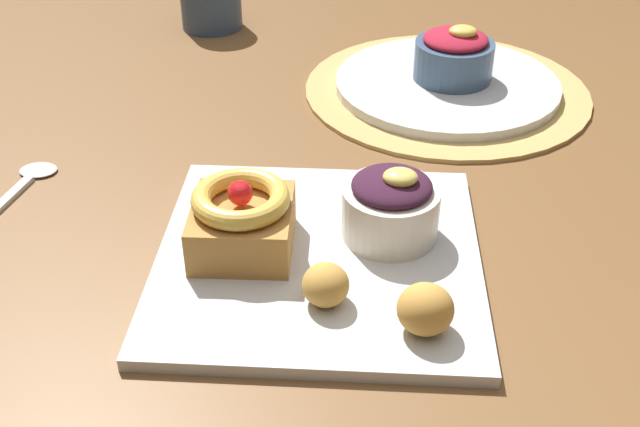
{
  "coord_description": "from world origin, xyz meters",
  "views": [
    {
      "loc": [
        0.03,
        -0.73,
        1.17
      ],
      "look_at": [
        -0.01,
        -0.15,
        0.77
      ],
      "focal_mm": 44.15,
      "sensor_mm": 36.0,
      "label": 1
    }
  ],
  "objects_px": {
    "fritter_front": "(332,285)",
    "fritter_middle": "(425,309)",
    "back_ramekin": "(454,55)",
    "back_plate": "(447,84)",
    "spoon": "(24,183)",
    "coffee_mug": "(211,1)",
    "front_plate": "(319,258)",
    "cake_slice": "(242,219)",
    "berry_ramekin": "(391,206)"
  },
  "relations": [
    {
      "from": "fritter_front",
      "to": "fritter_middle",
      "type": "xyz_separation_m",
      "value": [
        0.07,
        -0.03,
        0.0
      ]
    },
    {
      "from": "fritter_middle",
      "to": "back_ramekin",
      "type": "bearing_deg",
      "value": 82.9
    },
    {
      "from": "fritter_front",
      "to": "back_plate",
      "type": "height_order",
      "value": "fritter_front"
    },
    {
      "from": "fritter_middle",
      "to": "back_plate",
      "type": "distance_m",
      "value": 0.46
    },
    {
      "from": "fritter_middle",
      "to": "back_plate",
      "type": "height_order",
      "value": "fritter_middle"
    },
    {
      "from": "spoon",
      "to": "coffee_mug",
      "type": "height_order",
      "value": "coffee_mug"
    },
    {
      "from": "back_plate",
      "to": "coffee_mug",
      "type": "xyz_separation_m",
      "value": [
        -0.33,
        0.2,
        0.03
      ]
    },
    {
      "from": "coffee_mug",
      "to": "back_ramekin",
      "type": "bearing_deg",
      "value": -30.31
    },
    {
      "from": "spoon",
      "to": "back_plate",
      "type": "bearing_deg",
      "value": -50.32
    },
    {
      "from": "front_plate",
      "to": "fritter_middle",
      "type": "height_order",
      "value": "fritter_middle"
    },
    {
      "from": "front_plate",
      "to": "cake_slice",
      "type": "relative_size",
      "value": 3.06
    },
    {
      "from": "back_plate",
      "to": "spoon",
      "type": "xyz_separation_m",
      "value": [
        -0.45,
        -0.25,
        -0.01
      ]
    },
    {
      "from": "spoon",
      "to": "coffee_mug",
      "type": "relative_size",
      "value": 1.42
    },
    {
      "from": "cake_slice",
      "to": "back_ramekin",
      "type": "height_order",
      "value": "back_ramekin"
    },
    {
      "from": "front_plate",
      "to": "spoon",
      "type": "xyz_separation_m",
      "value": [
        -0.31,
        0.11,
        -0.0
      ]
    },
    {
      "from": "front_plate",
      "to": "fritter_front",
      "type": "bearing_deg",
      "value": -77.58
    },
    {
      "from": "fritter_front",
      "to": "coffee_mug",
      "type": "bearing_deg",
      "value": 108.35
    },
    {
      "from": "back_plate",
      "to": "coffee_mug",
      "type": "bearing_deg",
      "value": 148.57
    },
    {
      "from": "fritter_front",
      "to": "coffee_mug",
      "type": "distance_m",
      "value": 0.66
    },
    {
      "from": "fritter_middle",
      "to": "back_ramekin",
      "type": "relative_size",
      "value": 0.46
    },
    {
      "from": "cake_slice",
      "to": "fritter_middle",
      "type": "relative_size",
      "value": 2.1
    },
    {
      "from": "front_plate",
      "to": "spoon",
      "type": "height_order",
      "value": "front_plate"
    },
    {
      "from": "cake_slice",
      "to": "back_ramekin",
      "type": "bearing_deg",
      "value": 59.42
    },
    {
      "from": "berry_ramekin",
      "to": "spoon",
      "type": "distance_m",
      "value": 0.38
    },
    {
      "from": "fritter_middle",
      "to": "back_ramekin",
      "type": "height_order",
      "value": "back_ramekin"
    },
    {
      "from": "berry_ramekin",
      "to": "fritter_front",
      "type": "relative_size",
      "value": 2.22
    },
    {
      "from": "fritter_middle",
      "to": "spoon",
      "type": "bearing_deg",
      "value": 152.79
    },
    {
      "from": "front_plate",
      "to": "berry_ramekin",
      "type": "relative_size",
      "value": 3.25
    },
    {
      "from": "spoon",
      "to": "coffee_mug",
      "type": "bearing_deg",
      "value": -3.7
    },
    {
      "from": "fritter_front",
      "to": "back_plate",
      "type": "relative_size",
      "value": 0.14
    },
    {
      "from": "cake_slice",
      "to": "berry_ramekin",
      "type": "relative_size",
      "value": 1.06
    },
    {
      "from": "cake_slice",
      "to": "spoon",
      "type": "relative_size",
      "value": 0.74
    },
    {
      "from": "back_plate",
      "to": "spoon",
      "type": "height_order",
      "value": "back_plate"
    },
    {
      "from": "cake_slice",
      "to": "back_plate",
      "type": "xyz_separation_m",
      "value": [
        0.21,
        0.35,
        -0.03
      ]
    },
    {
      "from": "cake_slice",
      "to": "coffee_mug",
      "type": "height_order",
      "value": "same"
    },
    {
      "from": "back_plate",
      "to": "coffee_mug",
      "type": "relative_size",
      "value": 3.15
    },
    {
      "from": "fritter_front",
      "to": "back_ramekin",
      "type": "bearing_deg",
      "value": 73.08
    },
    {
      "from": "front_plate",
      "to": "berry_ramekin",
      "type": "height_order",
      "value": "berry_ramekin"
    },
    {
      "from": "berry_ramekin",
      "to": "fritter_middle",
      "type": "distance_m",
      "value": 0.13
    },
    {
      "from": "front_plate",
      "to": "coffee_mug",
      "type": "xyz_separation_m",
      "value": [
        -0.19,
        0.56,
        0.03
      ]
    },
    {
      "from": "front_plate",
      "to": "coffee_mug",
      "type": "bearing_deg",
      "value": 109.03
    },
    {
      "from": "fritter_front",
      "to": "coffee_mug",
      "type": "xyz_separation_m",
      "value": [
        -0.21,
        0.63,
        0.01
      ]
    },
    {
      "from": "fritter_middle",
      "to": "back_plate",
      "type": "xyz_separation_m",
      "value": [
        0.05,
        0.45,
        -0.02
      ]
    },
    {
      "from": "berry_ramekin",
      "to": "front_plate",
      "type": "bearing_deg",
      "value": -153.34
    },
    {
      "from": "front_plate",
      "to": "cake_slice",
      "type": "xyz_separation_m",
      "value": [
        -0.07,
        0.0,
        0.04
      ]
    },
    {
      "from": "fritter_middle",
      "to": "coffee_mug",
      "type": "bearing_deg",
      "value": 113.26
    },
    {
      "from": "berry_ramekin",
      "to": "spoon",
      "type": "xyz_separation_m",
      "value": [
        -0.37,
        0.08,
        -0.04
      ]
    },
    {
      "from": "back_plate",
      "to": "back_ramekin",
      "type": "bearing_deg",
      "value": 40.95
    },
    {
      "from": "berry_ramekin",
      "to": "back_ramekin",
      "type": "height_order",
      "value": "back_ramekin"
    },
    {
      "from": "fritter_front",
      "to": "back_ramekin",
      "type": "distance_m",
      "value": 0.45
    }
  ]
}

